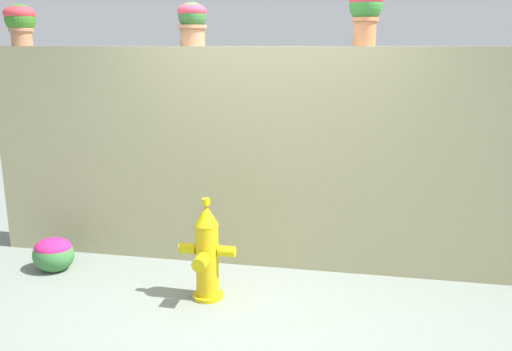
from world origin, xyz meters
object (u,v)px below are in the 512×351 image
object	(u,v)px
potted_plant_2	(366,9)
flower_bush_left	(53,253)
potted_plant_1	(192,20)
fire_hydrant	(207,254)
potted_plant_0	(20,20)

from	to	relation	value
potted_plant_2	flower_bush_left	xyz separation A→B (m)	(-2.64, -0.59, -2.09)
potted_plant_1	fire_hydrant	xyz separation A→B (m)	(0.35, -0.89, -1.80)
potted_plant_2	flower_bush_left	size ratio (longest dim) A/B	1.24
fire_hydrant	potted_plant_1	bearing A→B (deg)	111.35
potted_plant_0	flower_bush_left	size ratio (longest dim) A/B	1.03
potted_plant_2	fire_hydrant	size ratio (longest dim) A/B	0.56
potted_plant_1	flower_bush_left	world-z (taller)	potted_plant_1
flower_bush_left	potted_plant_0	bearing A→B (deg)	130.15
potted_plant_0	flower_bush_left	distance (m)	2.16
potted_plant_2	fire_hydrant	distance (m)	2.35
potted_plant_0	flower_bush_left	bearing A→B (deg)	-49.85
fire_hydrant	flower_bush_left	xyz separation A→B (m)	(-1.50, 0.27, -0.21)
potted_plant_1	fire_hydrant	world-z (taller)	potted_plant_1
potted_plant_2	flower_bush_left	bearing A→B (deg)	-167.51
potted_plant_1	potted_plant_2	distance (m)	1.49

